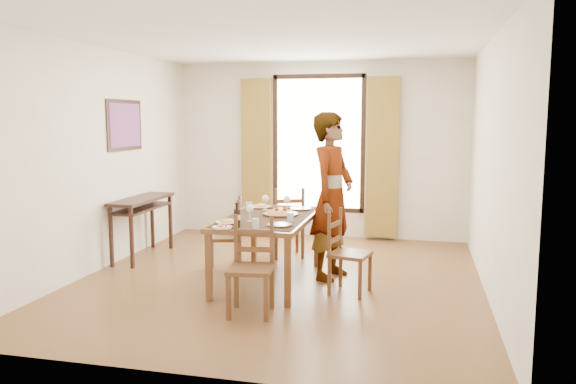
% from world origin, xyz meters
% --- Properties ---
extents(ground, '(5.00, 5.00, 0.00)m').
position_xyz_m(ground, '(0.00, 0.00, 0.00)').
color(ground, '#4F2F18').
rests_on(ground, ground).
extents(room_shell, '(4.60, 5.10, 2.74)m').
position_xyz_m(room_shell, '(-0.00, 0.13, 1.54)').
color(room_shell, white).
rests_on(room_shell, ground).
extents(console_table, '(0.38, 1.20, 0.80)m').
position_xyz_m(console_table, '(-2.03, 0.60, 0.68)').
color(console_table, black).
rests_on(console_table, ground).
extents(dining_table, '(0.94, 1.69, 0.76)m').
position_xyz_m(dining_table, '(-0.10, -0.11, 0.69)').
color(dining_table, brown).
rests_on(dining_table, ground).
extents(chair_west, '(0.49, 0.49, 0.90)m').
position_xyz_m(chair_west, '(-0.69, 0.16, 0.42)').
color(chair_west, brown).
rests_on(chair_west, ground).
extents(chair_north, '(0.55, 0.55, 0.94)m').
position_xyz_m(chair_north, '(-0.16, 1.07, 0.44)').
color(chair_north, brown).
rests_on(chair_north, ground).
extents(chair_south, '(0.45, 0.45, 0.92)m').
position_xyz_m(chair_south, '(0.01, -1.14, 0.43)').
color(chair_south, brown).
rests_on(chair_south, ground).
extents(chair_east, '(0.47, 0.47, 0.88)m').
position_xyz_m(chair_east, '(0.81, -0.30, 0.41)').
color(chair_east, brown).
rests_on(chair_east, ground).
extents(man, '(0.93, 0.81, 1.91)m').
position_xyz_m(man, '(0.56, 0.24, 0.96)').
color(man, gray).
rests_on(man, ground).
extents(plate_sw, '(0.27, 0.27, 0.05)m').
position_xyz_m(plate_sw, '(-0.41, -0.64, 0.78)').
color(plate_sw, silver).
rests_on(plate_sw, dining_table).
extents(plate_se, '(0.27, 0.27, 0.05)m').
position_xyz_m(plate_se, '(0.16, -0.64, 0.78)').
color(plate_se, silver).
rests_on(plate_se, dining_table).
extents(plate_nw, '(0.27, 0.27, 0.05)m').
position_xyz_m(plate_nw, '(-0.35, 0.42, 0.78)').
color(plate_nw, silver).
rests_on(plate_nw, dining_table).
extents(plate_ne, '(0.27, 0.27, 0.05)m').
position_xyz_m(plate_ne, '(0.15, 0.41, 0.78)').
color(plate_ne, silver).
rests_on(plate_ne, dining_table).
extents(pasta_platter, '(0.40, 0.40, 0.10)m').
position_xyz_m(pasta_platter, '(0.02, -0.03, 0.81)').
color(pasta_platter, '#B14D16').
rests_on(pasta_platter, dining_table).
extents(caprese_plate, '(0.20, 0.20, 0.04)m').
position_xyz_m(caprese_plate, '(-0.37, -0.88, 0.78)').
color(caprese_plate, silver).
rests_on(caprese_plate, dining_table).
extents(wine_glass_a, '(0.08, 0.08, 0.18)m').
position_xyz_m(wine_glass_a, '(-0.20, -0.48, 0.85)').
color(wine_glass_a, white).
rests_on(wine_glass_a, dining_table).
extents(wine_glass_b, '(0.08, 0.08, 0.18)m').
position_xyz_m(wine_glass_b, '(0.02, 0.27, 0.85)').
color(wine_glass_b, white).
rests_on(wine_glass_b, dining_table).
extents(wine_glass_c, '(0.08, 0.08, 0.18)m').
position_xyz_m(wine_glass_c, '(-0.25, 0.28, 0.85)').
color(wine_glass_c, white).
rests_on(wine_glass_c, dining_table).
extents(tumbler_a, '(0.07, 0.07, 0.10)m').
position_xyz_m(tumbler_a, '(0.21, -0.39, 0.81)').
color(tumbler_a, silver).
rests_on(tumbler_a, dining_table).
extents(tumbler_b, '(0.07, 0.07, 0.10)m').
position_xyz_m(tumbler_b, '(-0.42, 0.19, 0.81)').
color(tumbler_b, silver).
rests_on(tumbler_b, dining_table).
extents(tumbler_c, '(0.07, 0.07, 0.10)m').
position_xyz_m(tumbler_c, '(-0.04, -0.83, 0.81)').
color(tumbler_c, silver).
rests_on(tumbler_c, dining_table).
extents(wine_bottle, '(0.07, 0.07, 0.25)m').
position_xyz_m(wine_bottle, '(-0.24, -0.80, 0.88)').
color(wine_bottle, black).
rests_on(wine_bottle, dining_table).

